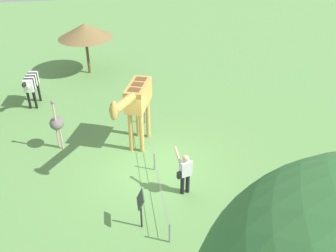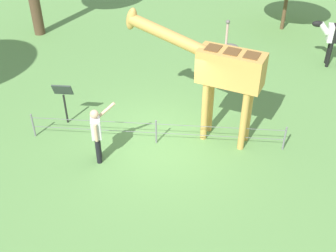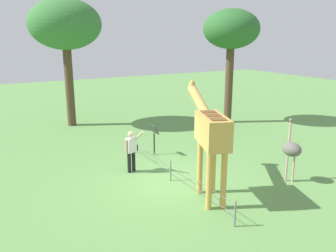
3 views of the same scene
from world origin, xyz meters
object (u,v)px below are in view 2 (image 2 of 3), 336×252
at_px(ostrich, 230,51).
at_px(visitor, 97,132).
at_px(info_sign, 63,95).
at_px(giraffe, 218,69).

bearing_deg(ostrich, visitor, 52.14).
xyz_separation_m(visitor, ostrich, (-3.49, -4.49, 0.27)).
height_order(ostrich, info_sign, ostrich).
xyz_separation_m(ostrich, info_sign, (4.83, 2.87, -0.23)).
bearing_deg(giraffe, visitor, 23.97).
relative_size(ostrich, info_sign, 1.70).
relative_size(visitor, ostrich, 0.74).
height_order(giraffe, info_sign, giraffe).
distance_m(ostrich, info_sign, 5.63).
xyz_separation_m(visitor, info_sign, (1.34, -1.62, 0.05)).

